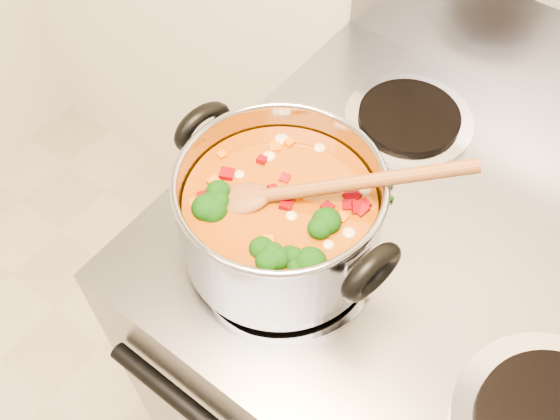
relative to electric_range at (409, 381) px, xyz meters
The scene contains 4 objects.
electric_range is the anchor object (origin of this frame).
stockpot 0.58m from the electric_range, 142.88° to the right, with size 0.30×0.23×0.14m.
wooden_spoon 0.62m from the electric_range, 142.64° to the right, with size 0.25×0.20×0.09m.
cooktop_crumbs 0.50m from the electric_range, 151.64° to the right, with size 0.34×0.31×0.01m.
Camera 1 is at (0.04, 0.69, 1.58)m, focal length 40.00 mm.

